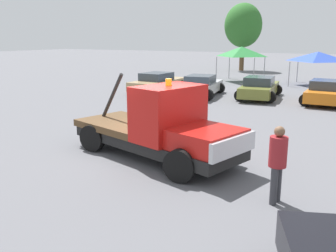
# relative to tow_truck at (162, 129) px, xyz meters

# --- Properties ---
(ground_plane) EXTENTS (160.00, 160.00, 0.00)m
(ground_plane) POSITION_rel_tow_truck_xyz_m (-0.36, 0.10, -0.97)
(ground_plane) COLOR slate
(tow_truck) EXTENTS (6.21, 3.50, 2.51)m
(tow_truck) POSITION_rel_tow_truck_xyz_m (0.00, 0.00, 0.00)
(tow_truck) COLOR black
(tow_truck) RESTS_ON ground
(person_near_truck) EXTENTS (0.40, 0.40, 1.78)m
(person_near_truck) POSITION_rel_tow_truck_xyz_m (3.76, -1.46, 0.06)
(person_near_truck) COLOR #38383D
(person_near_truck) RESTS_ON ground
(parked_car_tan) EXTENTS (2.54, 4.92, 1.34)m
(parked_car_tan) POSITION_rel_tow_truck_xyz_m (-7.33, 12.36, -0.32)
(parked_car_tan) COLOR tan
(parked_car_tan) RESTS_ON ground
(parked_car_silver) EXTENTS (2.84, 4.98, 1.34)m
(parked_car_silver) POSITION_rel_tow_truck_xyz_m (-4.06, 12.13, -0.32)
(parked_car_silver) COLOR #B7B7BC
(parked_car_silver) RESTS_ON ground
(parked_car_olive) EXTENTS (2.74, 4.95, 1.34)m
(parked_car_olive) POSITION_rel_tow_truck_xyz_m (-0.60, 13.09, -0.32)
(parked_car_olive) COLOR olive
(parked_car_olive) RESTS_ON ground
(parked_car_orange) EXTENTS (2.40, 4.33, 1.34)m
(parked_car_orange) POSITION_rel_tow_truck_xyz_m (3.19, 13.03, -0.32)
(parked_car_orange) COLOR orange
(parked_car_orange) RESTS_ON ground
(canopy_tent_green) EXTENTS (3.23, 3.23, 2.89)m
(canopy_tent_green) POSITION_rel_tow_truck_xyz_m (-4.44, 21.27, 1.51)
(canopy_tent_green) COLOR #9E9EA3
(canopy_tent_green) RESTS_ON ground
(canopy_tent_blue) EXTENTS (3.50, 3.50, 2.58)m
(canopy_tent_blue) POSITION_rel_tow_truck_xyz_m (1.55, 21.41, 1.24)
(canopy_tent_blue) COLOR #9E9EA3
(canopy_tent_blue) RESTS_ON ground
(tree_left) EXTENTS (4.07, 4.07, 7.26)m
(tree_left) POSITION_rel_tow_truck_xyz_m (-7.65, 31.47, 3.90)
(tree_left) COLOR brown
(tree_left) RESTS_ON ground
(traffic_cone) EXTENTS (0.40, 0.40, 0.55)m
(traffic_cone) POSITION_rel_tow_truck_xyz_m (-0.00, 2.99, -0.71)
(traffic_cone) COLOR black
(traffic_cone) RESTS_ON ground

